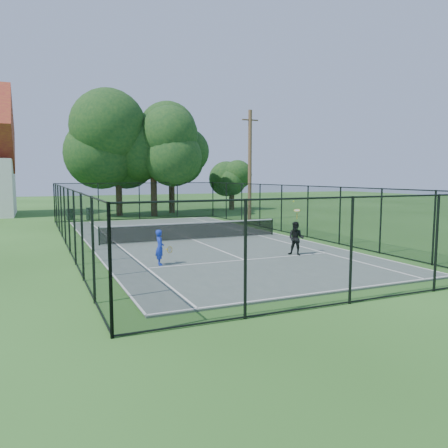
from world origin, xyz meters
name	(u,v)px	position (x,y,z in m)	size (l,w,h in m)	color
ground	(193,241)	(0.00, 0.00, 0.00)	(120.00, 120.00, 0.00)	#244C1A
tennis_court	(193,240)	(0.00, 0.00, 0.03)	(11.00, 24.00, 0.06)	#4D5B55
tennis_net	(193,230)	(0.00, 0.00, 0.58)	(10.08, 0.08, 0.95)	black
fence	(193,213)	(0.00, 0.00, 1.50)	(13.10, 26.10, 3.00)	black
tree_near_left	(118,149)	(-0.91, 17.05, 5.90)	(7.35, 7.35, 9.59)	#332114
tree_near_mid	(153,149)	(1.86, 15.48, 5.91)	(7.34, 7.34, 9.60)	#332114
tree_near_right	(171,161)	(4.31, 18.12, 4.92)	(5.61, 5.61, 7.74)	#332114
tree_far_right	(232,181)	(11.32, 19.54, 3.05)	(3.74, 3.74, 4.95)	#332114
trash_bin_left	(70,214)	(-5.29, 14.74, 0.45)	(0.58, 0.58, 0.90)	black
trash_bin_right	(90,214)	(-3.82, 14.19, 0.50)	(0.58, 0.58, 0.99)	black
utility_pole	(250,165)	(8.07, 9.00, 4.43)	(1.40, 0.30, 8.74)	#4C3823
player_blue	(160,247)	(-3.49, -5.97, 0.76)	(0.78, 0.54, 1.40)	#1730C4
player_black	(296,238)	(2.58, -6.30, 0.81)	(0.90, 1.07, 2.37)	black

